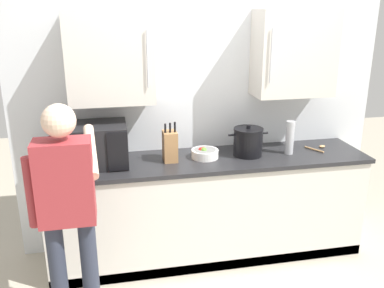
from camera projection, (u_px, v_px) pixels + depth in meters
back_wall_tiled at (201, 83)px, 3.57m from camera, size 3.20×0.44×2.79m
counter_unit at (208, 207)px, 3.62m from camera, size 2.69×0.61×0.90m
microwave_oven at (87, 146)px, 3.27m from camera, size 0.57×0.78×0.33m
thermos_flask at (290, 137)px, 3.54m from camera, size 0.07×0.07×0.29m
fruit_bowl at (205, 153)px, 3.47m from camera, size 0.22×0.22×0.09m
knife_block at (170, 146)px, 3.38m from camera, size 0.11×0.15×0.33m
wooden_spoon at (319, 148)px, 3.70m from camera, size 0.20×0.18×0.02m
stock_pot at (248, 142)px, 3.51m from camera, size 0.34×0.25×0.27m
person_figure at (67, 204)px, 2.59m from camera, size 0.44×0.56×1.58m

